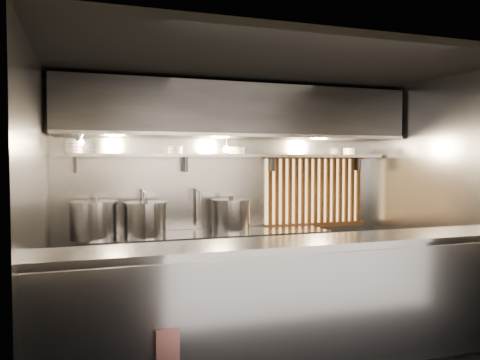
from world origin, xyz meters
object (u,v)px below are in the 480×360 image
pendant_bulb (227,149)px  stock_pot_mid (145,219)px  stock_pot_left (93,220)px  heat_lamp (78,138)px  stock_pot_right (231,215)px

pendant_bulb → stock_pot_mid: bearing=-173.7°
stock_pot_left → heat_lamp: bearing=-117.3°
pendant_bulb → stock_pot_left: pendant_bulb is taller
stock_pot_left → stock_pot_mid: size_ratio=1.00×
stock_pot_mid → stock_pot_right: 1.11m
heat_lamp → pendant_bulb: heat_lamp is taller
heat_lamp → stock_pot_mid: 1.23m
stock_pot_left → stock_pot_right: stock_pot_left is taller
heat_lamp → stock_pot_right: heat_lamp is taller
heat_lamp → stock_pot_left: (0.15, 0.29, -0.95)m
heat_lamp → pendant_bulb: (1.80, 0.35, -0.11)m
heat_lamp → stock_pot_right: (1.85, 0.32, -0.96)m
stock_pot_mid → stock_pot_right: stock_pot_mid is taller
pendant_bulb → stock_pot_left: bearing=-177.8°
stock_pot_left → stock_pot_right: size_ratio=0.84×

